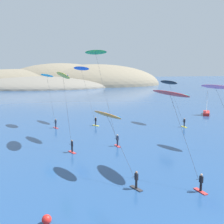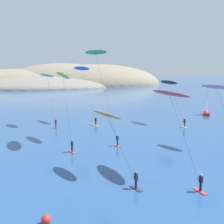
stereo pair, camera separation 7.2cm
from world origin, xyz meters
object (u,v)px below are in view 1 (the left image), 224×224
(kitesurfer_cyan, at_px, (48,80))
(kitesurfer_pink, at_px, (218,93))
(kitesurfer_black, at_px, (170,86))
(kitesurfer_red, at_px, (172,99))
(sailboat_near, at_px, (206,112))
(kitesurfer_orange, at_px, (109,121))
(kitesurfer_blue, at_px, (82,73))
(marker_buoy, at_px, (47,219))
(kitesurfer_yellow, at_px, (64,80))
(kitesurfer_green, at_px, (97,60))

(kitesurfer_cyan, bearing_deg, kitesurfer_pink, -43.68)
(kitesurfer_black, bearing_deg, kitesurfer_red, -115.46)
(sailboat_near, relative_size, kitesurfer_orange, 0.72)
(kitesurfer_cyan, height_order, kitesurfer_red, kitesurfer_cyan)
(kitesurfer_blue, distance_m, kitesurfer_pink, 27.44)
(kitesurfer_red, distance_m, marker_buoy, 16.25)
(kitesurfer_orange, height_order, kitesurfer_yellow, kitesurfer_yellow)
(kitesurfer_green, bearing_deg, kitesurfer_yellow, -158.64)
(kitesurfer_cyan, xyz_separation_m, kitesurfer_black, (23.20, -3.49, -1.32))
(kitesurfer_green, bearing_deg, marker_buoy, -110.17)
(kitesurfer_black, bearing_deg, kitesurfer_green, -151.30)
(kitesurfer_cyan, distance_m, kitesurfer_green, 14.60)
(kitesurfer_orange, distance_m, kitesurfer_green, 15.77)
(sailboat_near, xyz_separation_m, kitesurfer_cyan, (-36.51, -4.08, 8.15))
(kitesurfer_yellow, relative_size, kitesurfer_black, 1.22)
(kitesurfer_yellow, bearing_deg, kitesurfer_orange, -73.89)
(kitesurfer_yellow, bearing_deg, kitesurfer_blue, 72.97)
(kitesurfer_black, bearing_deg, kitesurfer_pink, -94.37)
(kitesurfer_pink, bearing_deg, kitesurfer_orange, -160.73)
(kitesurfer_green, distance_m, marker_buoy, 26.69)
(kitesurfer_red, xyz_separation_m, marker_buoy, (-12.73, -6.69, -7.56))
(kitesurfer_orange, distance_m, marker_buoy, 11.80)
(sailboat_near, height_order, kitesurfer_red, kitesurfer_red)
(kitesurfer_yellow, relative_size, marker_buoy, 15.02)
(kitesurfer_cyan, relative_size, kitesurfer_green, 0.73)
(kitesurfer_blue, bearing_deg, kitesurfer_yellow, -107.03)
(kitesurfer_blue, relative_size, kitesurfer_orange, 1.43)
(kitesurfer_red, bearing_deg, kitesurfer_black, 64.54)
(kitesurfer_blue, distance_m, marker_buoy, 38.84)
(kitesurfer_orange, xyz_separation_m, kitesurfer_cyan, (-5.35, 26.66, 3.10))
(kitesurfer_blue, xyz_separation_m, kitesurfer_orange, (-1.45, -28.58, -4.26))
(sailboat_near, height_order, kitesurfer_pink, kitesurfer_pink)
(kitesurfer_yellow, relative_size, kitesurfer_cyan, 1.06)
(kitesurfer_yellow, xyz_separation_m, kitesurfer_pink, (20.07, -6.49, -1.71))
(kitesurfer_yellow, bearing_deg, kitesurfer_black, 27.00)
(kitesurfer_blue, xyz_separation_m, kitesurfer_yellow, (-5.00, -16.32, -0.63))
(kitesurfer_yellow, bearing_deg, marker_buoy, -98.54)
(kitesurfer_green, bearing_deg, kitesurfer_orange, -96.54)
(kitesurfer_yellow, bearing_deg, kitesurfer_cyan, 97.15)
(kitesurfer_cyan, relative_size, kitesurfer_red, 1.11)
(kitesurfer_green, distance_m, kitesurfer_red, 16.94)
(kitesurfer_yellow, bearing_deg, kitesurfer_green, 21.36)
(kitesurfer_blue, distance_m, kitesurfer_red, 30.50)
(kitesurfer_orange, height_order, kitesurfer_green, kitesurfer_green)
(kitesurfer_cyan, distance_m, kitesurfer_black, 23.50)
(sailboat_near, height_order, marker_buoy, sailboat_near)
(marker_buoy, bearing_deg, kitesurfer_yellow, 81.46)
(sailboat_near, bearing_deg, kitesurfer_black, -150.36)
(sailboat_near, xyz_separation_m, kitesurfer_yellow, (-34.71, -18.48, 8.68))
(kitesurfer_orange, bearing_deg, kitesurfer_black, 52.39)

